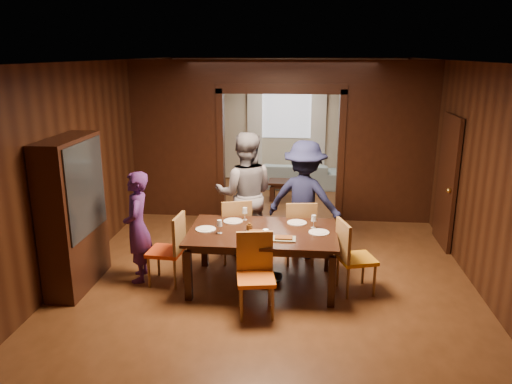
# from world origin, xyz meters

# --- Properties ---
(floor) EXTENTS (9.00, 9.00, 0.00)m
(floor) POSITION_xyz_m (0.00, 0.00, 0.00)
(floor) COLOR #553017
(floor) RESTS_ON ground
(ceiling) EXTENTS (5.50, 9.00, 0.02)m
(ceiling) POSITION_xyz_m (0.00, 0.00, 2.90)
(ceiling) COLOR silver
(ceiling) RESTS_ON room_walls
(room_walls) EXTENTS (5.52, 9.01, 2.90)m
(room_walls) POSITION_xyz_m (0.00, 1.89, 1.51)
(room_walls) COLOR black
(room_walls) RESTS_ON floor
(person_purple) EXTENTS (0.47, 0.62, 1.52)m
(person_purple) POSITION_xyz_m (-1.77, -1.25, 0.76)
(person_purple) COLOR #441F5B
(person_purple) RESTS_ON floor
(person_grey) EXTENTS (0.96, 0.77, 1.90)m
(person_grey) POSITION_xyz_m (-0.44, -0.18, 0.95)
(person_grey) COLOR slate
(person_grey) RESTS_ON floor
(person_navy) EXTENTS (1.30, 0.98, 1.79)m
(person_navy) POSITION_xyz_m (0.46, -0.20, 0.89)
(person_navy) COLOR #181B3C
(person_navy) RESTS_ON floor
(sofa) EXTENTS (1.93, 0.75, 0.56)m
(sofa) POSITION_xyz_m (0.23, 3.85, 0.28)
(sofa) COLOR #92B2C0
(sofa) RESTS_ON floor
(serving_bowl) EXTENTS (0.32, 0.32, 0.08)m
(serving_bowl) POSITION_xyz_m (0.03, -1.17, 0.80)
(serving_bowl) COLOR black
(serving_bowl) RESTS_ON dining_table
(dining_table) EXTENTS (1.94, 1.21, 0.76)m
(dining_table) POSITION_xyz_m (-0.08, -1.25, 0.38)
(dining_table) COLOR black
(dining_table) RESTS_ON floor
(coffee_table) EXTENTS (0.80, 0.50, 0.40)m
(coffee_table) POSITION_xyz_m (0.10, 2.81, 0.20)
(coffee_table) COLOR black
(coffee_table) RESTS_ON floor
(chair_left) EXTENTS (0.47, 0.47, 0.97)m
(chair_left) POSITION_xyz_m (-1.37, -1.33, 0.48)
(chair_left) COLOR red
(chair_left) RESTS_ON floor
(chair_right) EXTENTS (0.55, 0.55, 0.97)m
(chair_right) POSITION_xyz_m (1.15, -1.33, 0.48)
(chair_right) COLOR orange
(chair_right) RESTS_ON floor
(chair_far_l) EXTENTS (0.55, 0.55, 0.97)m
(chair_far_l) POSITION_xyz_m (-0.56, -0.45, 0.48)
(chair_far_l) COLOR orange
(chair_far_l) RESTS_ON floor
(chair_far_r) EXTENTS (0.49, 0.49, 0.97)m
(chair_far_r) POSITION_xyz_m (0.40, -0.45, 0.48)
(chair_far_r) COLOR #EC4516
(chair_far_r) RESTS_ON floor
(chair_near) EXTENTS (0.51, 0.51, 0.97)m
(chair_near) POSITION_xyz_m (-0.09, -2.04, 0.48)
(chair_near) COLOR orange
(chair_near) RESTS_ON floor
(hutch) EXTENTS (0.40, 1.20, 2.00)m
(hutch) POSITION_xyz_m (-2.53, -1.50, 1.00)
(hutch) COLOR black
(hutch) RESTS_ON floor
(door_right) EXTENTS (0.06, 0.90, 2.10)m
(door_right) POSITION_xyz_m (2.70, 0.50, 1.05)
(door_right) COLOR black
(door_right) RESTS_ON floor
(window_far) EXTENTS (1.20, 0.03, 1.30)m
(window_far) POSITION_xyz_m (0.00, 4.44, 1.70)
(window_far) COLOR silver
(window_far) RESTS_ON back_wall
(curtain_left) EXTENTS (0.35, 0.06, 2.40)m
(curtain_left) POSITION_xyz_m (-0.75, 4.40, 1.25)
(curtain_left) COLOR white
(curtain_left) RESTS_ON back_wall
(curtain_right) EXTENTS (0.35, 0.06, 2.40)m
(curtain_right) POSITION_xyz_m (0.75, 4.40, 1.25)
(curtain_right) COLOR white
(curtain_right) RESTS_ON back_wall
(plate_left) EXTENTS (0.27, 0.27, 0.01)m
(plate_left) POSITION_xyz_m (-0.83, -1.27, 0.77)
(plate_left) COLOR white
(plate_left) RESTS_ON dining_table
(plate_far_l) EXTENTS (0.27, 0.27, 0.01)m
(plate_far_l) POSITION_xyz_m (-0.52, -0.91, 0.77)
(plate_far_l) COLOR silver
(plate_far_l) RESTS_ON dining_table
(plate_far_r) EXTENTS (0.27, 0.27, 0.01)m
(plate_far_r) POSITION_xyz_m (0.36, -0.89, 0.77)
(plate_far_r) COLOR silver
(plate_far_r) RESTS_ON dining_table
(plate_right) EXTENTS (0.27, 0.27, 0.01)m
(plate_right) POSITION_xyz_m (0.66, -1.24, 0.77)
(plate_right) COLOR silver
(plate_right) RESTS_ON dining_table
(plate_near) EXTENTS (0.27, 0.27, 0.01)m
(plate_near) POSITION_xyz_m (-0.10, -1.61, 0.77)
(plate_near) COLOR silver
(plate_near) RESTS_ON dining_table
(platter_a) EXTENTS (0.30, 0.20, 0.04)m
(platter_a) POSITION_xyz_m (-0.14, -1.35, 0.78)
(platter_a) COLOR gray
(platter_a) RESTS_ON dining_table
(platter_b) EXTENTS (0.30, 0.20, 0.04)m
(platter_b) POSITION_xyz_m (0.21, -1.52, 0.78)
(platter_b) COLOR gray
(platter_b) RESTS_ON dining_table
(wineglass_left) EXTENTS (0.08, 0.08, 0.18)m
(wineglass_left) POSITION_xyz_m (-0.63, -1.39, 0.85)
(wineglass_left) COLOR white
(wineglass_left) RESTS_ON dining_table
(wineglass_far) EXTENTS (0.08, 0.08, 0.18)m
(wineglass_far) POSITION_xyz_m (-0.36, -0.82, 0.85)
(wineglass_far) COLOR silver
(wineglass_far) RESTS_ON dining_table
(wineglass_right) EXTENTS (0.08, 0.08, 0.18)m
(wineglass_right) POSITION_xyz_m (0.59, -1.06, 0.85)
(wineglass_right) COLOR silver
(wineglass_right) RESTS_ON dining_table
(tumbler) EXTENTS (0.07, 0.07, 0.14)m
(tumbler) POSITION_xyz_m (-0.01, -1.57, 0.83)
(tumbler) COLOR white
(tumbler) RESTS_ON dining_table
(condiment_jar) EXTENTS (0.08, 0.08, 0.11)m
(condiment_jar) POSITION_xyz_m (-0.25, -1.27, 0.82)
(condiment_jar) COLOR #462910
(condiment_jar) RESTS_ON dining_table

